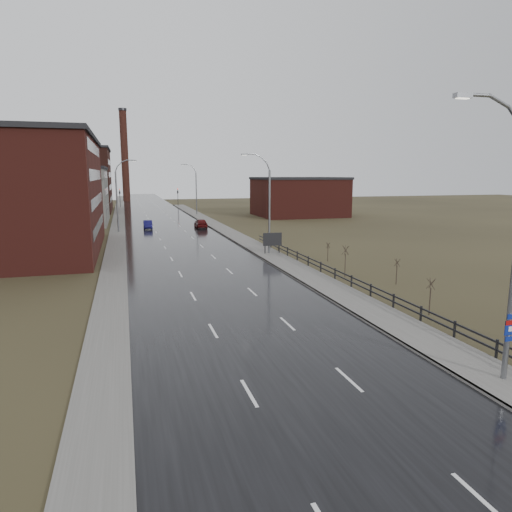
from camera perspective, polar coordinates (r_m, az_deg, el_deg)
ground at (r=17.34m, az=10.80°, el=-21.44°), size 320.00×320.00×0.00m
road at (r=73.97m, az=-10.60°, el=2.97°), size 14.00×300.00×0.06m
sidewalk_right at (r=51.32m, az=1.79°, el=0.10°), size 3.20×180.00×0.18m
curb_right at (r=50.88m, az=0.16°, el=0.01°), size 0.16×180.00×0.18m
sidewalk_left at (r=73.65m, az=-16.96°, el=2.70°), size 2.40×260.00×0.12m
warehouse_mid at (r=91.84m, az=-23.16°, el=6.97°), size 16.32×20.40×10.50m
warehouse_far at (r=122.16m, az=-23.92°, el=8.68°), size 26.52×24.48×15.50m
building_right at (r=102.23m, az=5.34°, el=7.42°), size 18.36×16.32×8.50m
smokestack at (r=163.22m, az=-16.10°, el=12.02°), size 2.70×2.70×30.70m
streetlight_main at (r=21.76m, az=29.21°, el=0.99°), size 3.91×0.29×12.11m
streetlight_right_mid at (r=51.55m, az=1.37°, el=6.58°), size 3.36×0.28×11.35m
streetlight_left at (r=75.16m, az=-16.79°, el=7.27°), size 3.36×0.28×11.35m
streetlight_right_far at (r=104.29m, az=-7.64°, el=8.29°), size 3.36×0.28×11.35m
guardrail at (r=36.77m, az=12.35°, el=-3.18°), size 0.10×53.05×1.10m
shrub_c at (r=31.80m, az=20.95°, el=-4.63°), size 0.58×0.61×2.43m
shrub_d at (r=39.66m, az=17.19°, el=-1.78°), size 0.52×0.54×2.17m
shrub_e at (r=41.52m, az=11.10°, el=-0.51°), size 0.66×0.70×2.82m
shrub_f at (r=48.53m, az=8.98°, el=0.58°), size 0.49×0.51×2.03m
billboard at (r=51.95m, az=2.06°, el=2.03°), size 2.22×0.17×2.53m
traffic_light_left at (r=133.17m, az=-16.69°, el=7.81°), size 0.58×2.73×5.30m
traffic_light_right at (r=134.00m, az=-9.77°, el=8.09°), size 0.58×2.73×5.30m
car_near at (r=79.27m, az=-13.37°, el=3.81°), size 1.52×4.16×1.36m
car_far at (r=78.66m, az=-6.92°, el=4.06°), size 2.01×4.75×1.60m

